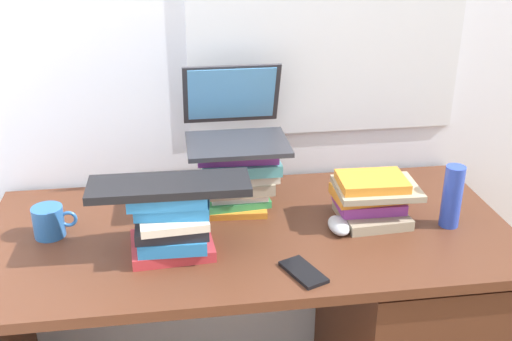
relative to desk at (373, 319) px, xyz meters
The scene contains 11 objects.
wall_back 1.06m from the desk, 132.05° to the left, with size 6.00×0.06×2.60m.
desk is the anchor object (origin of this frame).
book_stack_tall 0.63m from the desk, 157.39° to the left, with size 0.25×0.20×0.20m.
book_stack_keyboard_riser 0.75m from the desk, behind, with size 0.23×0.21×0.18m.
book_stack_side 0.41m from the desk, 120.92° to the left, with size 0.25×0.20×0.14m.
laptop 0.76m from the desk, 150.31° to the left, with size 0.30×0.31×0.22m.
keyboard 0.82m from the desk, behind, with size 0.42×0.14×0.02m, color black.
computer_mouse 0.39m from the desk, behind, with size 0.06×0.10×0.04m, color #A5A8AD.
mug 1.03m from the desk, behind, with size 0.12×0.09×0.09m.
water_bottle 0.48m from the desk, ahead, with size 0.06×0.06×0.19m, color #263FA5.
cell_phone 0.50m from the desk, 142.04° to the right, with size 0.07×0.14×0.01m, color black.
Camera 1 is at (-0.21, -1.56, 1.64)m, focal length 43.54 mm.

